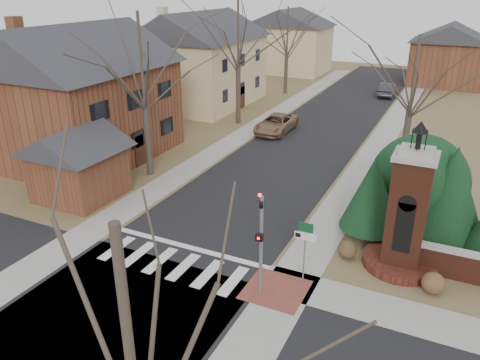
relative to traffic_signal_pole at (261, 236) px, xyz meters
The scene contains 28 objects.
ground 5.05m from the traffic_signal_pole, behind, with size 120.00×120.00×0.00m, color brown.
main_street 22.01m from the traffic_signal_pole, 101.35° to the left, with size 8.00×70.00×0.01m, color black.
cross_street 6.16m from the traffic_signal_pole, 140.28° to the right, with size 120.00×8.00×0.01m, color black.
crosswalk_zone 5.02m from the traffic_signal_pole, behind, with size 8.00×2.20×0.02m, color silver.
stop_bar 5.30m from the traffic_signal_pole, 158.11° to the left, with size 8.00×0.35×0.02m, color silver.
sidewalk_right_main 21.60m from the traffic_signal_pole, 87.59° to the left, with size 2.00×60.00×0.02m, color gray.
sidewalk_left 23.58m from the traffic_signal_pole, 113.91° to the left, with size 2.00×60.00×0.02m, color gray.
curb_apron 2.66m from the traffic_signal_pole, 40.52° to the left, with size 2.40×2.40×0.02m, color brown.
traffic_signal_pole is the anchor object (origin of this frame).
sign_post 2.02m from the traffic_signal_pole, 47.57° to the left, with size 0.90×0.07×2.75m.
brick_gate_monument 6.47m from the traffic_signal_pole, 43.24° to the left, with size 3.20×3.20×6.47m.
house_brick_left 19.81m from the traffic_signal_pole, 151.43° to the left, with size 9.80×11.80×9.42m.
house_stucco_left 31.92m from the traffic_signal_pole, 123.97° to the left, with size 9.80×12.80×9.28m.
garage_left 13.40m from the traffic_signal_pole, 163.01° to the left, with size 4.80×4.80×4.29m.
house_distant_left 50.18m from the traffic_signal_pole, 108.98° to the left, with size 10.80×8.80×8.53m.
house_distant_right 47.58m from the traffic_signal_pole, 85.55° to the left, with size 8.80×8.80×7.30m.
evergreen_near 7.06m from the traffic_signal_pole, 65.72° to the left, with size 2.80×2.80×4.10m.
evergreen_mid 9.83m from the traffic_signal_pole, 50.89° to the left, with size 3.40×3.40×4.70m.
evergreen_mass 10.09m from the traffic_signal_pole, 62.23° to the left, with size 4.80×4.80×4.80m, color #11331A.
bare_tree_0 14.99m from the traffic_signal_pole, 143.29° to the left, with size 8.05×8.05×11.15m.
bare_tree_1 24.83m from the traffic_signal_pole, 117.81° to the left, with size 8.40×8.40×11.64m.
bare_tree_2 36.66m from the traffic_signal_pole, 108.92° to the left, with size 7.35×7.35×10.19m.
bare_tree_3 16.28m from the traffic_signal_pole, 78.28° to the left, with size 7.00×7.00×9.70m.
bare_tree_4 10.43m from the traffic_signal_pole, 79.93° to the right, with size 6.65×6.65×9.21m.
pickup_truck 21.73m from the traffic_signal_pole, 109.88° to the left, with size 2.37×5.13×1.43m, color #8A644B.
distant_car 37.92m from the traffic_signal_pole, 92.16° to the left, with size 1.51×4.32×1.42m, color #303338.
dry_shrub_left 5.21m from the traffic_signal_pole, 58.17° to the left, with size 0.83×0.83×0.83m, color #503D24.
dry_shrub_right 7.15m from the traffic_signal_pole, 25.73° to the left, with size 0.89×0.89×0.89m, color brown.
Camera 1 is at (10.20, -13.58, 11.36)m, focal length 35.00 mm.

